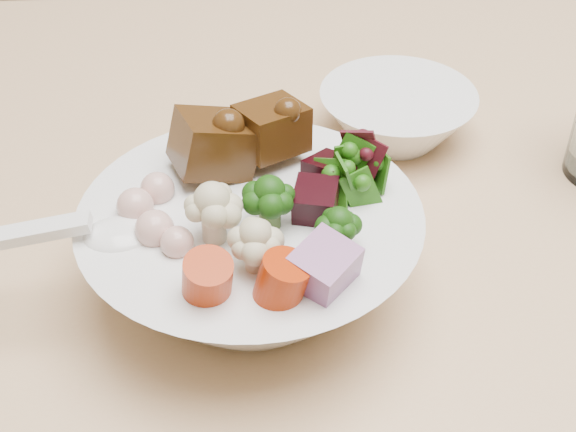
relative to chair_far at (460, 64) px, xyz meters
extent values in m
cylinder|color=tan|center=(-0.79, -0.22, -0.14)|extent=(0.06, 0.06, 0.71)
cube|color=tan|center=(0.01, -0.07, -0.06)|extent=(0.45, 0.45, 0.04)
cylinder|color=tan|center=(-0.14, -0.26, -0.29)|extent=(0.03, 0.03, 0.41)
cylinder|color=tan|center=(-0.18, 0.08, -0.29)|extent=(0.03, 0.03, 0.41)
cylinder|color=tan|center=(0.16, 0.12, -0.29)|extent=(0.03, 0.03, 0.41)
sphere|color=#123308|center=(-0.48, -0.74, 0.34)|extent=(0.04, 0.04, 0.04)
sphere|color=#C0B691|center=(-0.52, -0.75, 0.34)|extent=(0.04, 0.04, 0.04)
cube|color=black|center=(-0.43, -0.71, 0.33)|extent=(0.04, 0.04, 0.03)
cube|color=#885281|center=(-0.45, -0.80, 0.34)|extent=(0.05, 0.06, 0.04)
cylinder|color=#B62404|center=(-0.53, -0.80, 0.34)|extent=(0.04, 0.04, 0.03)
sphere|color=#D39F93|center=(-0.56, -0.74, 0.33)|extent=(0.03, 0.03, 0.03)
ellipsoid|color=white|center=(-0.58, -0.73, 0.32)|extent=(0.06, 0.05, 0.02)
cube|color=white|center=(-0.65, -0.72, 0.33)|extent=(0.10, 0.03, 0.02)
camera|label=1|loc=(-0.55, -1.16, 0.68)|focal=50.00mm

